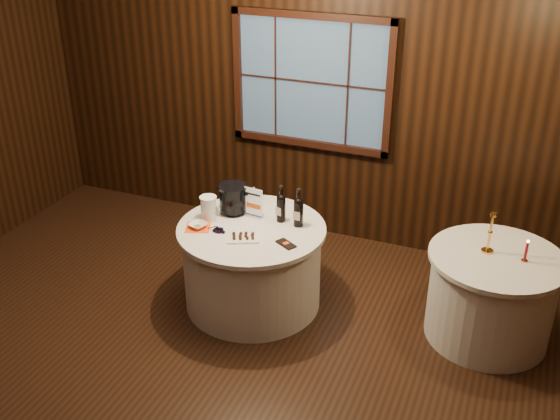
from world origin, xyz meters
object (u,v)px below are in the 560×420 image
at_px(main_table, 252,265).
at_px(red_candle, 526,253).
at_px(side_table, 491,296).
at_px(port_bottle_right, 298,210).
at_px(chocolate_box, 286,244).
at_px(glass_pitcher, 209,208).
at_px(brass_candlestick, 489,238).
at_px(cracker_bowl, 198,225).
at_px(port_bottle_left, 281,206).
at_px(sign_stand, 254,207).
at_px(chocolate_plate, 243,237).
at_px(ice_bucket, 233,198).
at_px(grape_bunch, 219,230).

distance_m(main_table, red_candle, 2.26).
relative_size(side_table, port_bottle_right, 3.12).
bearing_deg(chocolate_box, glass_pitcher, -162.03).
relative_size(brass_candlestick, red_candle, 1.80).
bearing_deg(cracker_bowl, port_bottle_right, 24.44).
height_order(port_bottle_left, glass_pitcher, port_bottle_left).
xyz_separation_m(sign_stand, chocolate_plate, (0.08, -0.40, -0.08)).
distance_m(sign_stand, brass_candlestick, 1.97).
relative_size(sign_stand, port_bottle_left, 0.85).
bearing_deg(ice_bucket, grape_bunch, -83.31).
xyz_separation_m(grape_bunch, brass_candlestick, (2.13, 0.51, 0.10)).
relative_size(chocolate_plate, grape_bunch, 1.73).
xyz_separation_m(ice_bucket, red_candle, (2.46, 0.10, -0.06)).
relative_size(port_bottle_left, ice_bucket, 1.26).
bearing_deg(brass_candlestick, port_bottle_left, -175.65).
bearing_deg(grape_bunch, glass_pitcher, 136.54).
distance_m(port_bottle_right, ice_bucket, 0.62).
xyz_separation_m(port_bottle_right, red_candle, (1.84, 0.11, -0.07)).
height_order(chocolate_box, red_candle, red_candle).
relative_size(glass_pitcher, brass_candlestick, 0.61).
bearing_deg(ice_bucket, chocolate_box, -28.89).
relative_size(main_table, glass_pitcher, 6.02).
bearing_deg(sign_stand, chocolate_box, -32.50).
bearing_deg(side_table, sign_stand, -176.89).
relative_size(chocolate_plate, brass_candlestick, 0.92).
relative_size(grape_bunch, red_candle, 0.96).
distance_m(brass_candlestick, red_candle, 0.29).
xyz_separation_m(port_bottle_right, cracker_bowl, (-0.78, -0.35, -0.13)).
relative_size(port_bottle_left, cracker_bowl, 2.25).
distance_m(grape_bunch, cracker_bowl, 0.20).
xyz_separation_m(port_bottle_left, port_bottle_right, (0.17, -0.03, 0.01)).
height_order(port_bottle_left, port_bottle_right, port_bottle_right).
xyz_separation_m(side_table, cracker_bowl, (-2.42, -0.48, 0.40)).
height_order(port_bottle_left, red_candle, port_bottle_left).
relative_size(sign_stand, chocolate_plate, 0.89).
height_order(main_table, brass_candlestick, brass_candlestick).
bearing_deg(cracker_bowl, ice_bucket, 66.28).
bearing_deg(side_table, ice_bucket, -177.18).
relative_size(side_table, cracker_bowl, 7.32).
xyz_separation_m(main_table, chocolate_plate, (0.02, -0.21, 0.40)).
bearing_deg(brass_candlestick, chocolate_box, -161.87).
distance_m(side_table, red_candle, 0.50).
xyz_separation_m(sign_stand, chocolate_box, (0.44, -0.35, -0.09)).
distance_m(chocolate_plate, cracker_bowl, 0.44).
height_order(cracker_bowl, brass_candlestick, brass_candlestick).
xyz_separation_m(chocolate_plate, red_candle, (2.18, 0.50, 0.06)).
relative_size(port_bottle_left, chocolate_box, 1.90).
height_order(main_table, glass_pitcher, glass_pitcher).
bearing_deg(chocolate_plate, port_bottle_right, 48.80).
xyz_separation_m(main_table, ice_bucket, (-0.26, 0.19, 0.52)).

